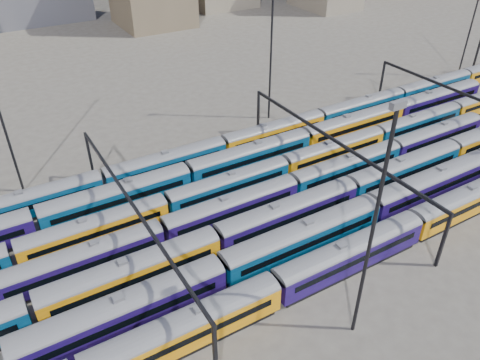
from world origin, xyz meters
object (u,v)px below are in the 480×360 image
rake_0 (275,286)px  mast_2 (374,224)px  rake_2 (350,188)px  rake_1 (431,183)px

rake_0 → mast_2: 14.20m
mast_2 → rake_0: bearing=126.0°
rake_2 → mast_2: 24.95m
rake_2 → mast_2: bearing=-130.3°
rake_0 → mast_2: (5.09, -7.00, 11.26)m
rake_0 → rake_2: size_ratio=0.99×
rake_0 → rake_1: size_ratio=1.12×
rake_0 → rake_2: bearing=27.2°
mast_2 → rake_2: bearing=49.7°
rake_2 → mast_2: (-14.40, -17.00, 11.23)m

